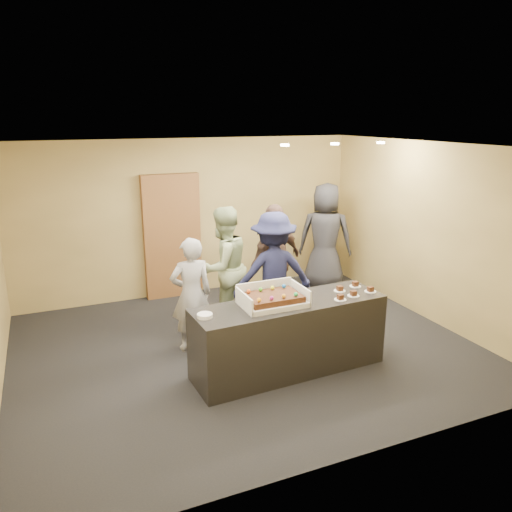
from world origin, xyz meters
name	(u,v)px	position (x,y,z in m)	size (l,w,h in m)	color
room	(245,253)	(0.00, 0.00, 1.35)	(6.04, 6.00, 2.70)	black
serving_counter	(289,336)	(0.27, -0.77, 0.45)	(2.40, 0.70, 0.90)	black
storage_cabinet	(172,237)	(-0.37, 2.41, 1.07)	(0.97, 0.15, 2.13)	brown
cake_box	(272,300)	(0.04, -0.74, 0.95)	(0.75, 0.52, 0.22)	white
sheet_cake	(273,297)	(0.04, -0.77, 1.00)	(0.65, 0.45, 0.12)	#3D1B0D
plate_stack	(205,316)	(-0.81, -0.81, 0.92)	(0.17, 0.17, 0.04)	white
slice_a	(340,298)	(0.87, -0.94, 0.92)	(0.15, 0.15, 0.07)	white
slice_b	(340,289)	(1.03, -0.67, 0.92)	(0.15, 0.15, 0.07)	white
slice_c	(353,294)	(1.09, -0.89, 0.92)	(0.15, 0.15, 0.07)	white
slice_d	(355,285)	(1.31, -0.60, 0.92)	(0.15, 0.15, 0.07)	white
slice_e	(370,290)	(1.38, -0.85, 0.92)	(0.15, 0.15, 0.07)	white
person_server_grey	(191,294)	(-0.66, 0.28, 0.78)	(0.57, 0.37, 1.55)	#A7A6AC
person_sage_man	(223,267)	(0.01, 0.88, 0.90)	(0.88, 0.68, 1.81)	#9DAE7E
person_navy_man	(273,274)	(0.57, 0.35, 0.89)	(1.15, 0.66, 1.78)	#1A1C3F
person_brown_extra	(276,260)	(0.90, 0.96, 0.89)	(1.04, 0.43, 1.77)	brown
person_dark_suit	(325,237)	(2.21, 1.66, 0.97)	(0.95, 0.62, 1.94)	#28282E
ceiling_spotlights	(335,144)	(1.60, 0.50, 2.67)	(1.72, 0.12, 0.03)	#FFEAC6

